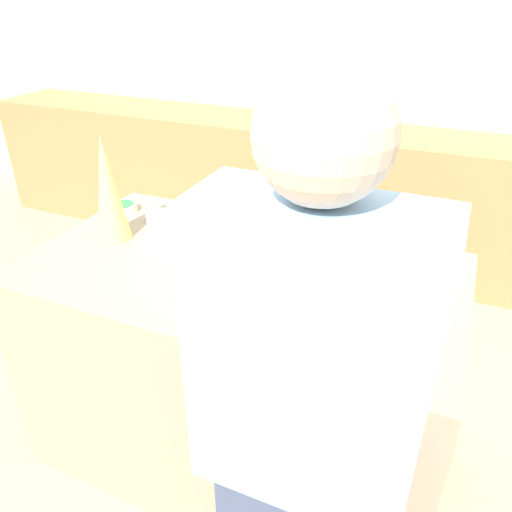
{
  "coord_description": "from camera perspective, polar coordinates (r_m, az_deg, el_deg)",
  "views": [
    {
      "loc": [
        0.67,
        -1.4,
        1.85
      ],
      "look_at": [
        0.06,
        0.0,
        0.99
      ],
      "focal_mm": 35.0,
      "sensor_mm": 36.0,
      "label": 1
    }
  ],
  "objects": [
    {
      "name": "ground_plane",
      "position": [
        2.42,
        -1.43,
        -20.69
      ],
      "size": [
        12.0,
        12.0,
        0.0
      ],
      "primitive_type": "plane",
      "color": "tan"
    },
    {
      "name": "decorative_tree",
      "position": [
        2.01,
        -16.58,
        7.36
      ],
      "size": [
        0.14,
        0.14,
        0.42
      ],
      "color": "#DBD675",
      "rests_on": "kitchen_island"
    },
    {
      "name": "kitchen_island",
      "position": [
        2.08,
        -1.59,
        -12.4
      ],
      "size": [
        1.57,
        0.89,
        0.93
      ],
      "color": "gray",
      "rests_on": "ground_plane"
    },
    {
      "name": "candy_bowl_center_rear",
      "position": [
        2.32,
        -15.09,
        5.39
      ],
      "size": [
        0.14,
        0.14,
        0.04
      ],
      "color": "white",
      "rests_on": "kitchen_island"
    },
    {
      "name": "mug",
      "position": [
        1.46,
        5.92,
        -7.45
      ],
      "size": [
        0.09,
        0.09,
        0.09
      ],
      "color": "#B24238",
      "rests_on": "kitchen_island"
    },
    {
      "name": "candy_bowl_front_corner",
      "position": [
        2.17,
        -11.04,
        4.38
      ],
      "size": [
        0.11,
        0.11,
        0.04
      ],
      "color": "white",
      "rests_on": "kitchen_island"
    },
    {
      "name": "back_cabinet_block",
      "position": [
        3.66,
        11.22,
        6.66
      ],
      "size": [
        6.0,
        0.6,
        0.95
      ],
      "color": "#9E7547",
      "rests_on": "ground_plane"
    },
    {
      "name": "person",
      "position": [
        1.22,
        5.42,
        -21.66
      ],
      "size": [
        0.46,
        0.58,
        1.75
      ],
      "color": "#424C6B",
      "rests_on": "ground_plane"
    },
    {
      "name": "candy_bowl_behind_tray",
      "position": [
        1.94,
        8.38,
        1.46
      ],
      "size": [
        0.11,
        0.11,
        0.04
      ],
      "color": "silver",
      "rests_on": "kitchen_island"
    },
    {
      "name": "baking_tray",
      "position": [
        1.68,
        0.43,
        -3.77
      ],
      "size": [
        0.39,
        0.29,
        0.01
      ],
      "color": "silver",
      "rests_on": "kitchen_island"
    },
    {
      "name": "candy_bowl_far_left",
      "position": [
        1.98,
        -9.61,
        1.89
      ],
      "size": [
        0.13,
        0.13,
        0.04
      ],
      "color": "white",
      "rests_on": "kitchen_island"
    },
    {
      "name": "wall_back",
      "position": [
        3.76,
        13.72,
        20.08
      ],
      "size": [
        8.0,
        0.05,
        2.6
      ],
      "color": "beige",
      "rests_on": "ground_plane"
    },
    {
      "name": "gingerbread_house",
      "position": [
        1.62,
        0.46,
        -0.41
      ],
      "size": [
        0.2,
        0.18,
        0.29
      ],
      "color": "brown",
      "rests_on": "baking_tray"
    },
    {
      "name": "candy_bowl_near_tray_left",
      "position": [
        1.97,
        2.17,
        2.28
      ],
      "size": [
        0.11,
        0.11,
        0.04
      ],
      "color": "white",
      "rests_on": "kitchen_island"
    }
  ]
}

